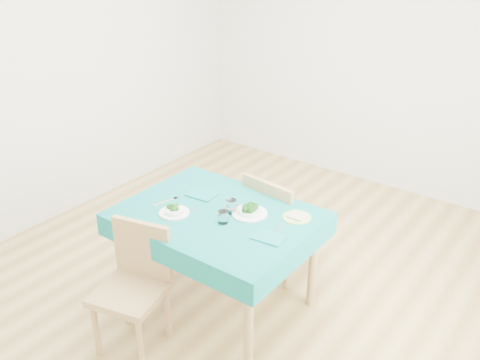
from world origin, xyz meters
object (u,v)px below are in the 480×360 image
Objects in this scene: table at (218,260)px; bowl_far at (250,209)px; chair_far at (285,206)px; chair_near at (128,282)px; side_plate at (297,217)px; bowl_near at (174,209)px.

table is 5.39× the size of bowl_far.
table is 1.14× the size of chair_far.
side_plate is at bearing 42.52° from chair_near.
side_plate is at bearing 137.39° from chair_far.
side_plate is at bearing 32.48° from bowl_near.
bowl_far is at bearing 34.66° from table.
bowl_far reaches higher than side_plate.
bowl_near is at bearing -144.19° from bowl_far.
chair_far reaches higher than chair_near.
table is 1.28× the size of chair_near.
bowl_far is (0.18, 0.13, 0.42)m from table.
chair_near reaches higher than bowl_far.
chair_far is (0.13, 0.66, 0.20)m from table.
bowl_near is at bearing -147.52° from side_plate.
chair_near is 4.22× the size of bowl_far.
chair_near is at bearing -113.89° from bowl_far.
bowl_near is 0.51m from bowl_far.
bowl_near is at bearing 72.69° from chair_far.
table is at bearing 36.67° from bowl_near.
chair_near is (-0.17, -0.68, 0.14)m from table.
bowl_near is at bearing 83.28° from chair_near.
side_plate reaches higher than table.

